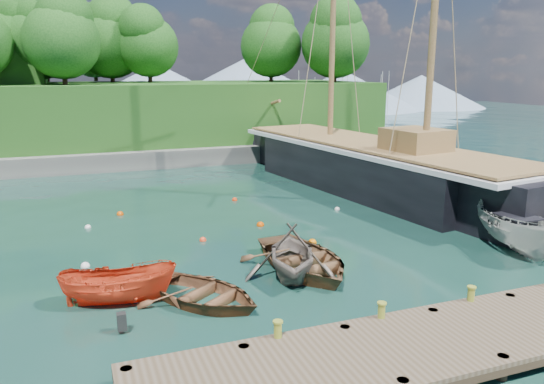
{
  "coord_description": "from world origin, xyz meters",
  "views": [
    {
      "loc": [
        -8.44,
        -16.33,
        7.14
      ],
      "look_at": [
        -0.57,
        4.32,
        2.0
      ],
      "focal_mm": 35.0,
      "sensor_mm": 36.0,
      "label": 1
    }
  ],
  "objects_px": {
    "rowboat_0": "(203,303)",
    "cabin_boat_white": "(515,250)",
    "motorboat_orange": "(120,303)",
    "schooner": "(371,170)",
    "rowboat_2": "(303,270)",
    "rowboat_1": "(291,277)"
  },
  "relations": [
    {
      "from": "rowboat_1",
      "to": "cabin_boat_white",
      "type": "bearing_deg",
      "value": 15.9
    },
    {
      "from": "motorboat_orange",
      "to": "schooner",
      "type": "distance_m",
      "value": 19.25
    },
    {
      "from": "rowboat_1",
      "to": "rowboat_0",
      "type": "bearing_deg",
      "value": -144.14
    },
    {
      "from": "rowboat_2",
      "to": "motorboat_orange",
      "type": "xyz_separation_m",
      "value": [
        -6.53,
        -0.56,
        0.0
      ]
    },
    {
      "from": "cabin_boat_white",
      "to": "schooner",
      "type": "xyz_separation_m",
      "value": [
        0.28,
        11.59,
        1.24
      ]
    },
    {
      "from": "rowboat_2",
      "to": "cabin_boat_white",
      "type": "bearing_deg",
      "value": -11.01
    },
    {
      "from": "rowboat_1",
      "to": "schooner",
      "type": "relative_size",
      "value": 0.13
    },
    {
      "from": "schooner",
      "to": "motorboat_orange",
      "type": "bearing_deg",
      "value": -152.7
    },
    {
      "from": "motorboat_orange",
      "to": "cabin_boat_white",
      "type": "xyz_separation_m",
      "value": [
        15.42,
        -0.52,
        0.0
      ]
    },
    {
      "from": "rowboat_0",
      "to": "cabin_boat_white",
      "type": "distance_m",
      "value": 12.98
    },
    {
      "from": "rowboat_2",
      "to": "rowboat_0",
      "type": "bearing_deg",
      "value": -164.83
    },
    {
      "from": "rowboat_1",
      "to": "cabin_boat_white",
      "type": "relative_size",
      "value": 0.73
    },
    {
      "from": "rowboat_1",
      "to": "motorboat_orange",
      "type": "distance_m",
      "value": 5.87
    },
    {
      "from": "rowboat_0",
      "to": "cabin_boat_white",
      "type": "xyz_separation_m",
      "value": [
        12.97,
        0.35,
        0.0
      ]
    },
    {
      "from": "rowboat_1",
      "to": "cabin_boat_white",
      "type": "xyz_separation_m",
      "value": [
        9.55,
        -0.64,
        0.0
      ]
    },
    {
      "from": "rowboat_2",
      "to": "cabin_boat_white",
      "type": "xyz_separation_m",
      "value": [
        8.89,
        -1.08,
        0.0
      ]
    },
    {
      "from": "motorboat_orange",
      "to": "schooner",
      "type": "height_order",
      "value": "schooner"
    },
    {
      "from": "cabin_boat_white",
      "to": "motorboat_orange",
      "type": "bearing_deg",
      "value": -165.63
    },
    {
      "from": "cabin_boat_white",
      "to": "schooner",
      "type": "height_order",
      "value": "schooner"
    },
    {
      "from": "rowboat_0",
      "to": "motorboat_orange",
      "type": "bearing_deg",
      "value": 124.8
    },
    {
      "from": "rowboat_0",
      "to": "cabin_boat_white",
      "type": "bearing_deg",
      "value": -34.16
    },
    {
      "from": "rowboat_2",
      "to": "cabin_boat_white",
      "type": "distance_m",
      "value": 8.96
    }
  ]
}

